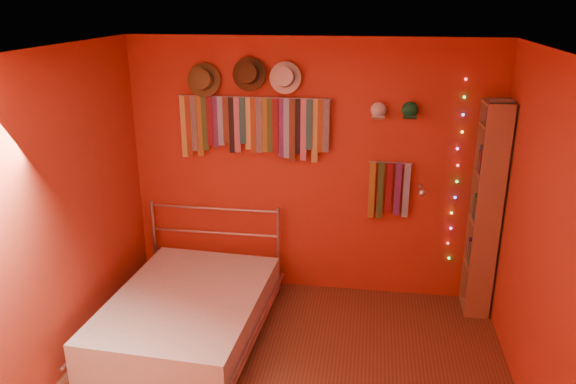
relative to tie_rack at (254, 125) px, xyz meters
The scene contains 15 objects.
back_wall 0.70m from the tie_rack, ahead, with size 3.50×0.02×2.50m, color maroon.
right_wall 2.87m from the tie_rack, 36.40° to the right, with size 0.02×3.50×2.50m, color maroon.
left_wall 2.12m from the tie_rack, 125.79° to the right, with size 0.02×3.50×2.50m, color maroon.
ceiling 1.94m from the tie_rack, 72.37° to the right, with size 3.50×3.50×0.02m, color white.
tie_rack is the anchor object (origin of this frame).
small_tie_rack 1.41m from the tie_rack, ahead, with size 0.40×0.03×0.56m.
fedora_olive 0.62m from the tie_rack, behind, with size 0.32×0.17×0.31m.
fedora_brown 0.48m from the tie_rack, 133.40° to the right, with size 0.31×0.17×0.31m.
fedora_white 0.54m from the tie_rack, ahead, with size 0.29×0.16×0.29m.
cap_white 1.16m from the tie_rack, ahead, with size 0.16×0.20×0.16m.
cap_green 1.44m from the tie_rack, ahead, with size 0.16×0.20×0.16m.
fairy_lights 1.93m from the tie_rack, ahead, with size 0.05×0.02×1.74m.
reading_lamp 1.67m from the tie_rack, ahead, with size 0.07×0.30×0.09m.
bookshelf 2.30m from the tie_rack, ahead, with size 0.25×0.34×2.00m.
bed 1.82m from the tie_rack, 113.29° to the right, with size 1.43×1.87×0.88m.
Camera 1 is at (0.56, -3.39, 2.83)m, focal length 35.00 mm.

